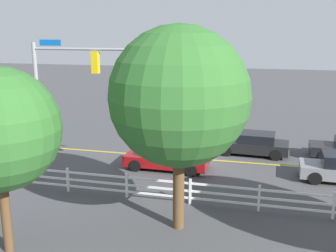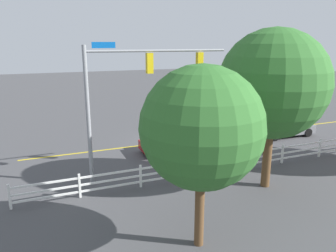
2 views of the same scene
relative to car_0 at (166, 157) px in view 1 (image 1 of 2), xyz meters
name	(u,v)px [view 1 (image 1 of 2)]	position (x,y,z in m)	size (l,w,h in m)	color
ground_plane	(185,158)	(-0.60, -2.04, -0.64)	(120.00, 120.00, 0.00)	#444447
lane_center_stripe	(254,163)	(-4.60, -2.04, -0.63)	(28.00, 0.16, 0.01)	gold
signal_assembly	(79,84)	(3.50, 2.87, 4.23)	(7.44, 0.38, 6.90)	gray
car_0	(166,157)	(0.00, 0.00, 0.00)	(4.48, 2.02, 1.34)	maroon
car_3	(253,144)	(-4.48, -3.77, 0.02)	(4.31, 2.12, 1.34)	black
white_rail_fence	(224,194)	(-3.60, 4.24, -0.03)	(26.10, 0.10, 1.15)	white
tree_0	(179,97)	(-2.12, 6.40, 4.39)	(5.06, 5.06, 7.57)	brown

